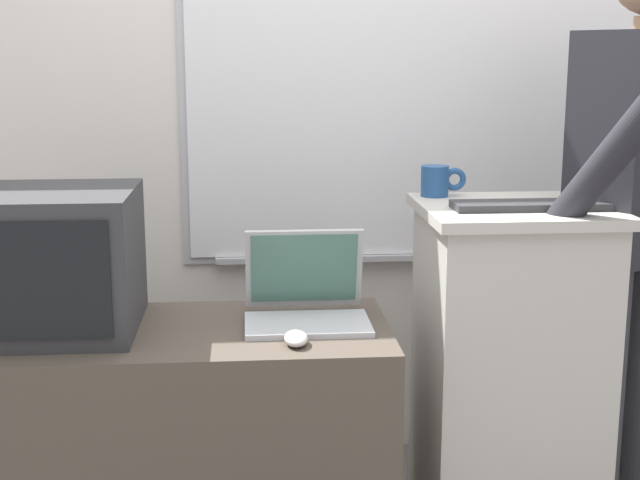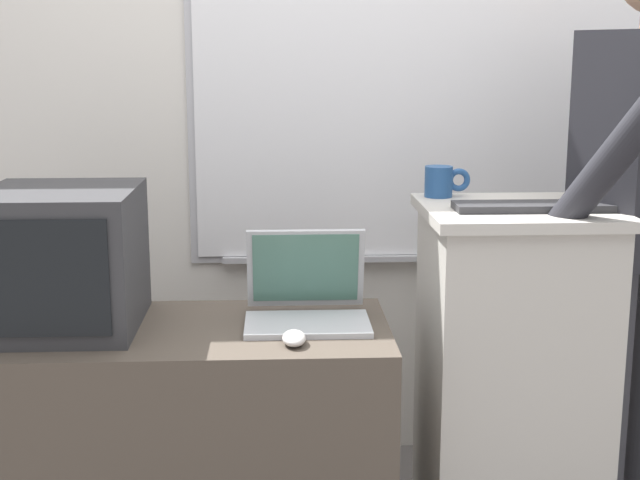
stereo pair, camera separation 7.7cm
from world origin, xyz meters
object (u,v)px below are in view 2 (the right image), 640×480
at_px(lectern_podium, 510,379).
at_px(laptop, 306,296).
at_px(wireless_keyboard, 535,207).
at_px(side_desk, 189,449).
at_px(computer_mouse_by_laptop, 294,338).
at_px(crt_monitor, 63,259).
at_px(coffee_mug, 441,181).

height_order(lectern_podium, laptop, lectern_podium).
bearing_deg(lectern_podium, wireless_keyboard, -64.91).
relative_size(side_desk, laptop, 3.27).
distance_m(computer_mouse_by_laptop, crt_monitor, 0.66).
bearing_deg(laptop, crt_monitor, -177.59).
bearing_deg(crt_monitor, computer_mouse_by_laptop, -16.93).
relative_size(wireless_keyboard, computer_mouse_by_laptop, 4.34).
distance_m(laptop, crt_monitor, 0.66).
bearing_deg(laptop, lectern_podium, 2.73).
height_order(crt_monitor, coffee_mug, coffee_mug).
bearing_deg(coffee_mug, crt_monitor, -167.55).
relative_size(computer_mouse_by_laptop, crt_monitor, 0.23).
xyz_separation_m(side_desk, laptop, (0.33, 0.06, 0.42)).
xyz_separation_m(laptop, crt_monitor, (-0.65, -0.03, 0.12)).
distance_m(wireless_keyboard, computer_mouse_by_laptop, 0.74).
distance_m(crt_monitor, coffee_mug, 1.09).
xyz_separation_m(laptop, computer_mouse_by_laptop, (-0.04, -0.21, -0.05)).
distance_m(lectern_podium, coffee_mug, 0.60).
height_order(lectern_podium, crt_monitor, crt_monitor).
relative_size(wireless_keyboard, crt_monitor, 0.99).
bearing_deg(computer_mouse_by_laptop, crt_monitor, 163.07).
height_order(wireless_keyboard, crt_monitor, crt_monitor).
relative_size(wireless_keyboard, coffee_mug, 3.24).
height_order(laptop, coffee_mug, coffee_mug).
relative_size(lectern_podium, side_desk, 0.92).
bearing_deg(wireless_keyboard, crt_monitor, 179.69).
xyz_separation_m(laptop, coffee_mug, (0.40, 0.20, 0.28)).
bearing_deg(lectern_podium, coffee_mug, 135.97).
bearing_deg(crt_monitor, side_desk, -5.06).
relative_size(laptop, crt_monitor, 0.76).
relative_size(laptop, wireless_keyboard, 0.77).
bearing_deg(side_desk, wireless_keyboard, 1.32).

